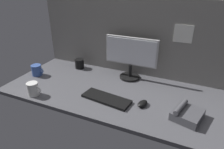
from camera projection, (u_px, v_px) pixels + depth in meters
The scene contains 9 objects.
ground_plane at pixel (117, 91), 162.25cm from camera, with size 180.00×80.00×3.00cm, color #515156.
cubicle_wall_back at pixel (134, 37), 177.24cm from camera, with size 180.00×5.50×67.82cm.
monitor at pixel (131, 56), 172.14cm from camera, with size 45.87×18.00×37.13cm.
keyboard at pixel (106, 99), 148.29cm from camera, with size 37.00×13.00×2.00cm, color black.
mouse at pixel (143, 104), 141.32cm from camera, with size 5.60×9.60×3.40cm, color black.
mug_ceramic_blue at pixel (37, 70), 183.67cm from camera, with size 12.45×8.98×9.85cm.
mug_ceramic_white at pixel (33, 89), 152.65cm from camera, with size 12.02×8.45×10.35cm.
mug_black_travel at pixel (80, 64), 198.17cm from camera, with size 8.88×8.88×9.20cm.
desk_phone at pixel (187, 114), 128.49cm from camera, with size 21.32×22.74×8.80cm.
Camera 1 is at (52.67, -129.02, 82.84)cm, focal length 32.08 mm.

